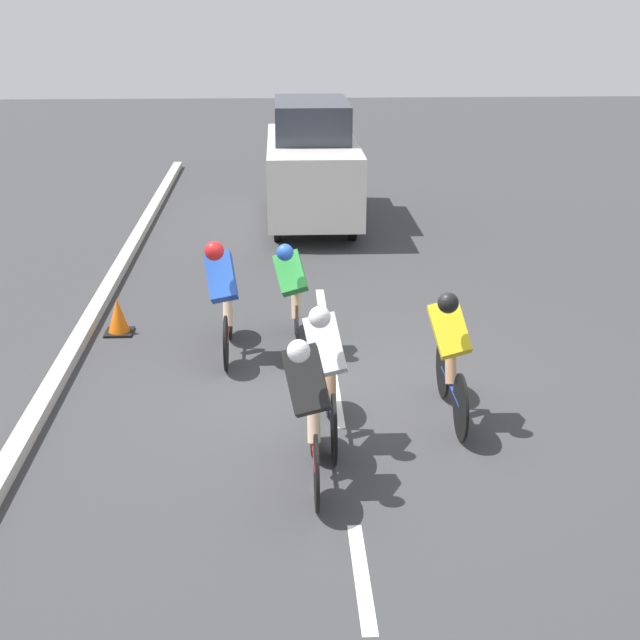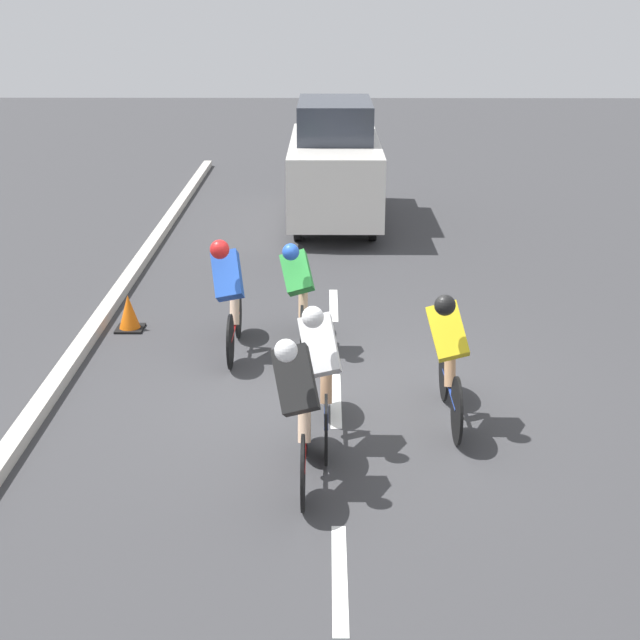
{
  "view_description": "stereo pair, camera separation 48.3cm",
  "coord_description": "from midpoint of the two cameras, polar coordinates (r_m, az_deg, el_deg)",
  "views": [
    {
      "loc": [
        0.59,
        9.11,
        4.27
      ],
      "look_at": [
        0.18,
        0.13,
        0.95
      ],
      "focal_mm": 50.0,
      "sensor_mm": 36.0,
      "label": 1
    },
    {
      "loc": [
        0.11,
        9.12,
        4.27
      ],
      "look_at": [
        0.18,
        0.13,
        0.95
      ],
      "focal_mm": 50.0,
      "sensor_mm": 36.0,
      "label": 2
    }
  ],
  "objects": [
    {
      "name": "ground_plane",
      "position": [
        10.07,
        -0.41,
        -4.82
      ],
      "size": [
        60.0,
        60.0,
        0.0
      ],
      "primitive_type": "plane",
      "color": "#38383A"
    },
    {
      "name": "traffic_cone",
      "position": [
        12.12,
        -13.92,
        0.2
      ],
      "size": [
        0.36,
        0.36,
        0.49
      ],
      "color": "black",
      "rests_on": "ground"
    },
    {
      "name": "lane_stripe_near",
      "position": [
        7.2,
        0.69,
        -16.08
      ],
      "size": [
        0.12,
        1.4,
        0.01
      ],
      "primitive_type": "cube",
      "color": "white",
      "rests_on": "ground"
    },
    {
      "name": "lane_stripe_far",
      "position": [
        12.92,
        -0.95,
        0.97
      ],
      "size": [
        0.12,
        1.4,
        0.01
      ],
      "primitive_type": "cube",
      "color": "white",
      "rests_on": "ground"
    },
    {
      "name": "lane_stripe_mid",
      "position": [
        9.96,
        -0.38,
        -5.12
      ],
      "size": [
        0.12,
        1.4,
        0.01
      ],
      "primitive_type": "cube",
      "color": "white",
      "rests_on": "ground"
    },
    {
      "name": "support_car",
      "position": [
        17.51,
        -1.33,
        9.99
      ],
      "size": [
        1.7,
        4.46,
        2.32
      ],
      "color": "black",
      "rests_on": "ground"
    },
    {
      "name": "cyclist_blue",
      "position": [
        10.92,
        -7.49,
        1.67
      ],
      "size": [
        0.42,
        1.69,
        1.54
      ],
      "color": "black",
      "rests_on": "ground"
    },
    {
      "name": "cyclist_green",
      "position": [
        11.09,
        -3.0,
        1.71
      ],
      "size": [
        0.45,
        1.72,
        1.45
      ],
      "color": "black",
      "rests_on": "ground"
    },
    {
      "name": "cyclist_black",
      "position": [
        8.02,
        -2.43,
        -5.5
      ],
      "size": [
        0.45,
        1.69,
        1.52
      ],
      "color": "black",
      "rests_on": "ground"
    },
    {
      "name": "curb",
      "position": [
        10.32,
        -18.5,
        -4.87
      ],
      "size": [
        0.2,
        28.39,
        0.14
      ],
      "primitive_type": "cube",
      "color": "#B7B2A8",
      "rests_on": "ground"
    },
    {
      "name": "cyclist_yellow",
      "position": [
        9.27,
        6.86,
        -2.0
      ],
      "size": [
        0.46,
        1.73,
        1.5
      ],
      "color": "black",
      "rests_on": "ground"
    },
    {
      "name": "cyclist_white",
      "position": [
        8.77,
        -1.12,
        -3.12
      ],
      "size": [
        0.44,
        1.72,
        1.52
      ],
      "color": "black",
      "rests_on": "ground"
    }
  ]
}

